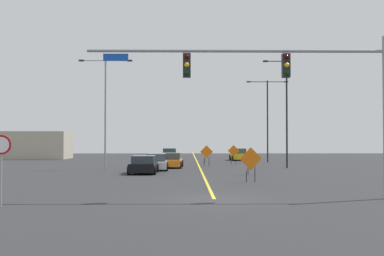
{
  "coord_description": "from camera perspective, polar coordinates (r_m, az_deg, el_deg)",
  "views": [
    {
      "loc": [
        -1.2,
        -20.49,
        2.6
      ],
      "look_at": [
        -0.63,
        30.7,
        3.87
      ],
      "focal_mm": 43.82,
      "sensor_mm": 36.0,
      "label": 1
    }
  ],
  "objects": [
    {
      "name": "construction_sign_left_shoulder",
      "position": [
        34.76,
        7.24,
        -3.63
      ],
      "size": [
        1.28,
        0.18,
        1.99
      ],
      "color": "orange",
      "rests_on": "ground"
    },
    {
      "name": "stop_sign",
      "position": [
        19.63,
        -22.19,
        -3.2
      ],
      "size": [
        0.76,
        0.07,
        2.78
      ],
      "color": "gray",
      "rests_on": "ground"
    },
    {
      "name": "car_green_distant",
      "position": [
        59.62,
        -2.79,
        -3.24
      ],
      "size": [
        2.22,
        4.61,
        1.5
      ],
      "color": "#196B38",
      "rests_on": "ground"
    },
    {
      "name": "car_orange_passing",
      "position": [
        43.59,
        -2.58,
        -4.02
      ],
      "size": [
        2.29,
        4.18,
        1.37
      ],
      "color": "orange",
      "rests_on": "ground"
    },
    {
      "name": "construction_sign_left_lane",
      "position": [
        51.72,
        1.83,
        -2.95
      ],
      "size": [
        1.2,
        0.09,
        1.93
      ],
      "color": "orange",
      "rests_on": "ground"
    },
    {
      "name": "street_lamp_mid_right",
      "position": [
        41.88,
        -10.5,
        2.89
      ],
      "size": [
        4.7,
        0.24,
        9.72
      ],
      "color": "gray",
      "rests_on": "ground"
    },
    {
      "name": "street_lamp_mid_left",
      "position": [
        43.92,
        11.27,
        2.34
      ],
      "size": [
        2.25,
        0.24,
        9.98
      ],
      "color": "black",
      "rests_on": "ground"
    },
    {
      "name": "ground",
      "position": [
        20.69,
        2.73,
        -8.64
      ],
      "size": [
        135.77,
        135.77,
        0.0
      ],
      "primitive_type": "plane",
      "color": "#2D2D30"
    },
    {
      "name": "construction_sign_median_far",
      "position": [
        45.77,
        1.78,
        -3.05
      ],
      "size": [
        1.25,
        0.26,
        2.04
      ],
      "color": "orange",
      "rests_on": "ground"
    },
    {
      "name": "construction_sign_median_near",
      "position": [
        49.96,
        5.09,
        -2.91
      ],
      "size": [
        1.23,
        0.06,
        2.03
      ],
      "color": "orange",
      "rests_on": "ground"
    },
    {
      "name": "road_centre_stripe",
      "position": [
        58.28,
        0.54,
        -3.97
      ],
      "size": [
        0.16,
        75.43,
        0.01
      ],
      "color": "yellow",
      "rests_on": "ground"
    },
    {
      "name": "construction_sign_right_shoulder",
      "position": [
        28.83,
        7.15,
        -3.92
      ],
      "size": [
        1.39,
        0.33,
        2.13
      ],
      "color": "orange",
      "rests_on": "ground"
    },
    {
      "name": "roadside_building_west",
      "position": [
        67.08,
        -18.61,
        -1.99
      ],
      "size": [
        9.21,
        5.22,
        3.7
      ],
      "color": "#B2A893",
      "rests_on": "ground"
    },
    {
      "name": "car_black_far",
      "position": [
        36.36,
        -5.9,
        -4.48
      ],
      "size": [
        2.14,
        4.27,
        1.36
      ],
      "color": "black",
      "rests_on": "ground"
    },
    {
      "name": "street_lamp_near_right",
      "position": [
        54.81,
        9.17,
        1.74
      ],
      "size": [
        4.82,
        0.24,
        9.45
      ],
      "color": "black",
      "rests_on": "ground"
    },
    {
      "name": "car_white_approaching",
      "position": [
        40.31,
        -4.36,
        -4.17
      ],
      "size": [
        2.12,
        4.14,
        1.4
      ],
      "color": "white",
      "rests_on": "ground"
    },
    {
      "name": "car_yellow_near",
      "position": [
        59.06,
        5.7,
        -3.28
      ],
      "size": [
        2.1,
        4.02,
        1.49
      ],
      "color": "gold",
      "rests_on": "ground"
    },
    {
      "name": "traffic_signal_assembly",
      "position": [
        21.11,
        11.31,
        5.93
      ],
      "size": [
        13.22,
        0.44,
        7.18
      ],
      "color": "gray",
      "rests_on": "ground"
    }
  ]
}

